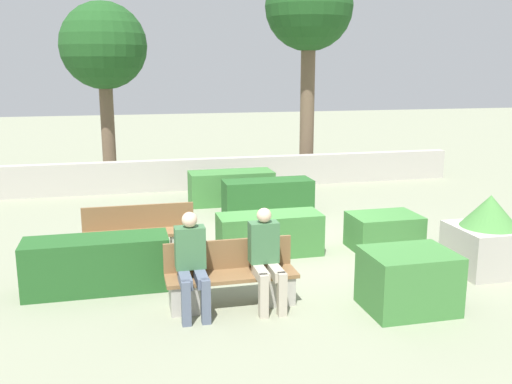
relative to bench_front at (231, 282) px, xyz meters
The scene contains 15 objects.
ground_plane 2.63m from the bench_front, 57.39° to the left, with size 60.00×60.00×0.00m, color gray.
perimeter_wall 7.55m from the bench_front, 79.27° to the left, with size 12.31×0.30×0.78m.
bench_front is the anchor object (origin of this frame).
bench_left_side 2.52m from the bench_front, 115.63° to the left, with size 1.83×0.49×0.83m.
person_seated_man 0.60m from the bench_front, 18.01° to the right, with size 0.38×0.63×1.30m.
person_seated_woman 0.68m from the bench_front, 165.38° to the right, with size 0.38×0.63×1.30m.
hedge_block_near_left 4.65m from the bench_front, 69.37° to the left, with size 1.86×0.67×0.77m.
hedge_block_near_right 5.78m from the bench_front, 78.86° to the left, with size 1.91×0.79×0.74m.
hedge_block_mid_left 2.16m from the bench_front, 61.69° to the left, with size 1.72×0.67×0.69m.
hedge_block_mid_right 1.97m from the bench_front, 151.26° to the left, with size 1.98×0.65×0.75m.
hedge_block_far_left 2.29m from the bench_front, 17.15° to the right, with size 1.11×0.88×0.78m.
hedge_block_far_right 3.48m from the bench_front, 29.78° to the left, with size 1.15×0.83×0.61m.
planter_corner_left 4.07m from the bench_front, ahead, with size 1.02×1.02×1.19m.
tree_leftmost 9.69m from the bench_front, 100.17° to the left, with size 2.27×2.27×4.76m.
tree_center_left 10.23m from the bench_front, 65.45° to the left, with size 2.40×2.40×5.90m.
Camera 1 is at (-2.75, -9.12, 3.06)m, focal length 40.00 mm.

